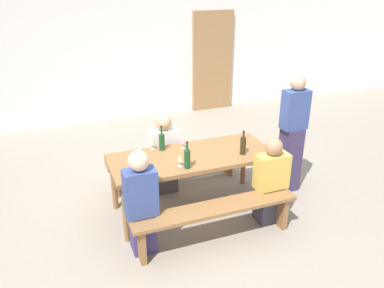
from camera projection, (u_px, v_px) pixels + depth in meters
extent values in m
plane|color=gray|center=(192.00, 208.00, 4.96)|extent=(24.00, 24.00, 0.00)
cube|color=white|center=(123.00, 39.00, 7.53)|extent=(14.00, 0.20, 3.20)
cube|color=#9E7247|center=(213.00, 62.00, 8.25)|extent=(0.90, 0.06, 2.10)
cube|color=olive|center=(192.00, 157.00, 4.67)|extent=(1.99, 0.83, 0.05)
cylinder|color=olive|center=(126.00, 214.00, 4.22)|extent=(0.07, 0.07, 0.70)
cylinder|color=olive|center=(270.00, 184.00, 4.82)|extent=(0.07, 0.07, 0.70)
cylinder|color=olive|center=(114.00, 184.00, 4.82)|extent=(0.07, 0.07, 0.70)
cylinder|color=olive|center=(244.00, 161.00, 5.42)|extent=(0.07, 0.07, 0.70)
cube|color=olive|center=(216.00, 208.00, 4.18)|extent=(1.89, 0.30, 0.04)
cube|color=olive|center=(141.00, 243.00, 3.99)|extent=(0.06, 0.24, 0.41)
cube|color=olive|center=(280.00, 210.00, 4.54)|extent=(0.06, 0.24, 0.41)
cube|color=olive|center=(174.00, 156.00, 5.40)|extent=(1.89, 0.30, 0.04)
cube|color=olive|center=(115.00, 180.00, 5.21)|extent=(0.06, 0.24, 0.41)
cube|color=olive|center=(227.00, 160.00, 5.76)|extent=(0.06, 0.24, 0.41)
cylinder|color=#194723|center=(187.00, 159.00, 4.31)|extent=(0.07, 0.07, 0.22)
cylinder|color=#194723|center=(187.00, 146.00, 4.25)|extent=(0.03, 0.03, 0.09)
cylinder|color=black|center=(187.00, 142.00, 4.23)|extent=(0.03, 0.03, 0.01)
cylinder|color=#332814|center=(243.00, 146.00, 4.65)|extent=(0.07, 0.07, 0.22)
cylinder|color=#332814|center=(244.00, 135.00, 4.59)|extent=(0.02, 0.02, 0.08)
cylinder|color=black|center=(244.00, 131.00, 4.57)|extent=(0.03, 0.03, 0.01)
cylinder|color=#194723|center=(162.00, 142.00, 4.76)|extent=(0.07, 0.07, 0.21)
cylinder|color=#194723|center=(161.00, 131.00, 4.70)|extent=(0.02, 0.02, 0.10)
cylinder|color=black|center=(161.00, 127.00, 4.68)|extent=(0.03, 0.03, 0.01)
cylinder|color=silver|center=(183.00, 148.00, 4.85)|extent=(0.06, 0.06, 0.01)
cylinder|color=silver|center=(183.00, 145.00, 4.83)|extent=(0.01, 0.01, 0.08)
cone|color=#D18C93|center=(183.00, 140.00, 4.80)|extent=(0.08, 0.08, 0.07)
cylinder|color=silver|center=(153.00, 149.00, 4.83)|extent=(0.06, 0.06, 0.01)
cylinder|color=silver|center=(153.00, 146.00, 4.81)|extent=(0.01, 0.01, 0.06)
cone|color=beige|center=(152.00, 141.00, 4.78)|extent=(0.07, 0.07, 0.09)
cylinder|color=silver|center=(140.00, 158.00, 4.59)|extent=(0.06, 0.06, 0.01)
cylinder|color=silver|center=(140.00, 155.00, 4.57)|extent=(0.01, 0.01, 0.07)
cone|color=beige|center=(140.00, 150.00, 4.54)|extent=(0.07, 0.07, 0.08)
cylinder|color=silver|center=(180.00, 166.00, 4.39)|extent=(0.06, 0.06, 0.01)
cylinder|color=silver|center=(180.00, 163.00, 4.38)|extent=(0.01, 0.01, 0.07)
cone|color=beige|center=(180.00, 157.00, 4.35)|extent=(0.07, 0.07, 0.08)
cube|color=#3E3570|center=(143.00, 232.00, 4.13)|extent=(0.25, 0.24, 0.45)
cube|color=#384C8C|center=(140.00, 193.00, 3.94)|extent=(0.34, 0.20, 0.52)
sphere|color=beige|center=(138.00, 161.00, 3.79)|extent=(0.21, 0.21, 0.21)
cube|color=#383A4B|center=(269.00, 203.00, 4.64)|extent=(0.29, 0.24, 0.45)
cube|color=gold|center=(272.00, 171.00, 4.47)|extent=(0.39, 0.20, 0.42)
sphere|color=#A87A5B|center=(274.00, 147.00, 4.34)|extent=(0.20, 0.20, 0.20)
cube|color=#49494C|center=(165.00, 175.00, 5.29)|extent=(0.30, 0.24, 0.45)
cube|color=silver|center=(164.00, 146.00, 5.11)|extent=(0.40, 0.20, 0.45)
sphere|color=tan|center=(163.00, 122.00, 4.98)|extent=(0.21, 0.21, 0.21)
cube|color=#3B3156|center=(289.00, 159.00, 5.25)|extent=(0.24, 0.24, 0.90)
cube|color=#384C8C|center=(295.00, 110.00, 4.96)|extent=(0.33, 0.20, 0.52)
sphere|color=tan|center=(298.00, 82.00, 4.82)|extent=(0.20, 0.20, 0.20)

